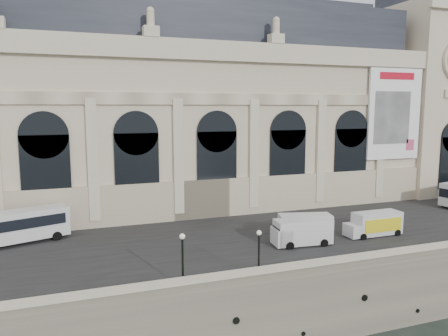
# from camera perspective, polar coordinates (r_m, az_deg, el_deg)

# --- Properties ---
(quay) EXTENTS (160.00, 70.00, 6.00)m
(quay) POSITION_cam_1_polar(r_m,az_deg,el_deg) (70.30, -1.32, -6.04)
(quay) COLOR gray
(quay) RESTS_ON ground
(street) EXTENTS (160.00, 24.00, 0.06)m
(street) POSITION_cam_1_polar(r_m,az_deg,el_deg) (50.73, 6.35, -8.09)
(street) COLOR #2D2D2D
(street) RESTS_ON quay
(parapet) EXTENTS (160.00, 1.40, 1.21)m
(parapet) POSITION_cam_1_polar(r_m,az_deg,el_deg) (39.59, 15.17, -12.11)
(parapet) COLOR gray
(parapet) RESTS_ON quay
(museum) EXTENTS (69.00, 18.70, 29.10)m
(museum) POSITION_cam_1_polar(r_m,az_deg,el_deg) (62.53, -5.39, 7.66)
(museum) COLOR beige
(museum) RESTS_ON quay
(clock_pavilion) EXTENTS (13.00, 14.72, 36.70)m
(clock_pavilion) POSITION_cam_1_polar(r_m,az_deg,el_deg) (80.21, 24.48, 9.70)
(clock_pavilion) COLOR beige
(clock_pavilion) RESTS_ON quay
(bus_left) EXTENTS (12.01, 6.17, 3.50)m
(bus_left) POSITION_cam_1_polar(r_m,az_deg,el_deg) (49.57, -26.43, -6.96)
(bus_left) COLOR silver
(bus_left) RESTS_ON quay
(van_b) EXTENTS (6.21, 2.95, 2.68)m
(van_b) POSITION_cam_1_polar(r_m,az_deg,el_deg) (45.57, 9.82, -8.27)
(van_b) COLOR silver
(van_b) RESTS_ON quay
(van_c) EXTENTS (6.16, 3.53, 2.58)m
(van_c) POSITION_cam_1_polar(r_m,az_deg,el_deg) (48.01, 10.13, -7.50)
(van_c) COLOR silver
(van_c) RESTS_ON quay
(box_truck) EXTENTS (6.49, 2.34, 2.61)m
(box_truck) POSITION_cam_1_polar(r_m,az_deg,el_deg) (50.91, 19.02, -6.93)
(box_truck) COLOR silver
(box_truck) RESTS_ON quay
(lamp_left) EXTENTS (0.45, 0.45, 4.39)m
(lamp_left) POSITION_cam_1_polar(r_m,az_deg,el_deg) (34.71, -5.42, -12.02)
(lamp_left) COLOR black
(lamp_left) RESTS_ON quay
(lamp_right) EXTENTS (0.42, 0.42, 4.10)m
(lamp_right) POSITION_cam_1_polar(r_m,az_deg,el_deg) (36.53, 4.57, -11.21)
(lamp_right) COLOR black
(lamp_right) RESTS_ON quay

